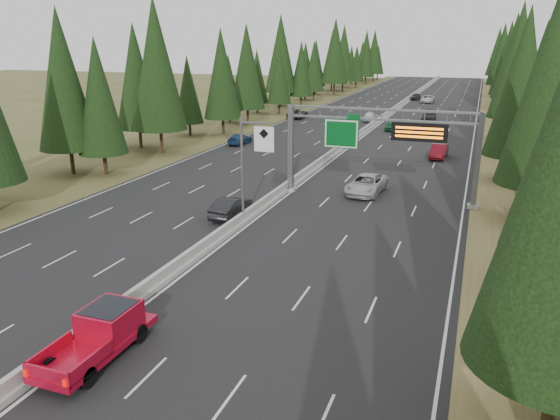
% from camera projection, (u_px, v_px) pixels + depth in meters
% --- Properties ---
extents(road, '(32.00, 260.00, 0.08)m').
position_uv_depth(road, '(376.00, 124.00, 90.55)').
color(road, black).
rests_on(road, ground).
extents(shoulder_right, '(3.60, 260.00, 0.06)m').
position_uv_depth(shoulder_right, '(490.00, 130.00, 84.74)').
color(shoulder_right, olive).
rests_on(shoulder_right, ground).
extents(shoulder_left, '(3.60, 260.00, 0.06)m').
position_uv_depth(shoulder_left, '(276.00, 119.00, 96.37)').
color(shoulder_left, '#4A4922').
rests_on(shoulder_left, ground).
extents(median_barrier, '(0.70, 260.00, 0.85)m').
position_uv_depth(median_barrier, '(376.00, 122.00, 90.44)').
color(median_barrier, '#979792').
rests_on(median_barrier, road).
extents(sign_gantry, '(16.75, 0.98, 7.80)m').
position_uv_depth(sign_gantry, '(387.00, 140.00, 45.60)').
color(sign_gantry, slate).
rests_on(sign_gantry, road).
extents(hov_sign_pole, '(2.80, 0.50, 8.00)m').
position_uv_depth(hov_sign_pole, '(249.00, 163.00, 39.58)').
color(hov_sign_pole, slate).
rests_on(hov_sign_pole, road).
extents(tree_row_right, '(11.88, 245.00, 18.96)m').
position_uv_depth(tree_row_right, '(530.00, 69.00, 76.08)').
color(tree_row_right, black).
rests_on(tree_row_right, ground).
extents(tree_row_left, '(11.86, 245.72, 18.91)m').
position_uv_depth(tree_row_left, '(218.00, 68.00, 82.37)').
color(tree_row_left, black).
rests_on(tree_row_left, ground).
extents(silver_minivan, '(3.23, 6.23, 1.68)m').
position_uv_depth(silver_minivan, '(366.00, 184.00, 48.96)').
color(silver_minivan, '#B2B1B7').
rests_on(silver_minivan, road).
extents(red_pickup, '(2.18, 6.11, 1.99)m').
position_uv_depth(red_pickup, '(103.00, 330.00, 23.75)').
color(red_pickup, black).
rests_on(red_pickup, road).
extents(car_ahead_green, '(1.68, 4.15, 1.41)m').
position_uv_depth(car_ahead_green, '(391.00, 126.00, 83.71)').
color(car_ahead_green, '#14592C').
rests_on(car_ahead_green, road).
extents(car_ahead_dkred, '(1.93, 4.95, 1.61)m').
position_uv_depth(car_ahead_dkred, '(439.00, 151.00, 63.74)').
color(car_ahead_dkred, '#5B0D15').
rests_on(car_ahead_dkred, road).
extents(car_ahead_dkgrey, '(2.52, 5.68, 1.62)m').
position_uv_depth(car_ahead_dkgrey, '(429.00, 116.00, 94.23)').
color(car_ahead_dkgrey, black).
rests_on(car_ahead_dkgrey, road).
extents(car_ahead_white, '(2.68, 5.79, 1.61)m').
position_uv_depth(car_ahead_white, '(428.00, 99.00, 121.67)').
color(car_ahead_white, silver).
rests_on(car_ahead_white, road).
extents(car_ahead_far, '(2.06, 4.61, 1.54)m').
position_uv_depth(car_ahead_far, '(416.00, 96.00, 127.47)').
color(car_ahead_far, black).
rests_on(car_ahead_far, road).
extents(car_onc_near, '(1.78, 4.80, 1.57)m').
position_uv_depth(car_onc_near, '(231.00, 207.00, 42.44)').
color(car_onc_near, black).
rests_on(car_onc_near, road).
extents(car_onc_blue, '(1.98, 4.77, 1.38)m').
position_uv_depth(car_onc_blue, '(240.00, 139.00, 72.49)').
color(car_onc_blue, navy).
rests_on(car_onc_blue, road).
extents(car_onc_white, '(2.18, 4.95, 1.65)m').
position_uv_depth(car_onc_white, '(371.00, 116.00, 93.20)').
color(car_onc_white, silver).
rests_on(car_onc_white, road).
extents(car_onc_far, '(2.94, 5.96, 1.63)m').
position_uv_depth(car_onc_far, '(298.00, 114.00, 96.93)').
color(car_onc_far, black).
rests_on(car_onc_far, road).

